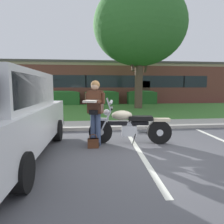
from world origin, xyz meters
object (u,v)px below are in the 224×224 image
object	(u,v)px
shade_tree	(140,26)
hedge_left	(60,98)
hedge_center_left	(102,97)
handbag	(93,142)
brick_building	(87,83)
hedge_center_right	(142,97)
rider_person	(95,108)
motorcycle	(133,126)

from	to	relation	value
shade_tree	hedge_left	xyz separation A→B (m)	(-5.93, 3.53, -4.98)
hedge_center_left	shade_tree	bearing A→B (deg)	-55.98
handbag	hedge_left	size ratio (longest dim) A/B	0.11
shade_tree	brick_building	distance (m)	11.49
hedge_center_left	hedge_center_right	world-z (taller)	same
rider_person	shade_tree	size ratio (longest dim) A/B	0.21
shade_tree	brick_building	xyz separation A→B (m)	(-3.73, 10.23, -3.67)
hedge_left	hedge_center_left	xyz separation A→B (m)	(3.55, 0.00, 0.00)
rider_person	hedge_center_right	distance (m)	13.15
rider_person	handbag	world-z (taller)	rider_person
brick_building	hedge_center_left	bearing A→B (deg)	-78.63
brick_building	shade_tree	bearing A→B (deg)	-69.97
hedge_left	hedge_center_right	size ratio (longest dim) A/B	1.33
rider_person	hedge_left	xyz separation A→B (m)	(-2.62, 12.35, -0.36)
shade_tree	hedge_center_left	bearing A→B (deg)	124.02
rider_person	hedge_left	world-z (taller)	rider_person
motorcycle	handbag	world-z (taller)	motorcycle
hedge_center_left	brick_building	bearing A→B (deg)	101.37
rider_person	hedge_center_right	world-z (taller)	rider_person
motorcycle	rider_person	size ratio (longest dim) A/B	1.31
motorcycle	rider_person	world-z (taller)	rider_person
shade_tree	hedge_left	distance (m)	8.51
rider_person	hedge_left	distance (m)	12.63
shade_tree	motorcycle	bearing A→B (deg)	-104.73
handbag	motorcycle	bearing A→B (deg)	15.56
handbag	shade_tree	world-z (taller)	shade_tree
shade_tree	rider_person	bearing A→B (deg)	-110.59
rider_person	motorcycle	bearing A→B (deg)	5.64
motorcycle	brick_building	world-z (taller)	brick_building
brick_building	hedge_center_right	bearing A→B (deg)	-53.82
shade_tree	hedge_center_left	size ratio (longest dim) A/B	2.90
hedge_left	brick_building	xyz separation A→B (m)	(2.20, 6.70, 1.31)
rider_person	brick_building	size ratio (longest dim) A/B	0.06
shade_tree	hedge_center_right	bearing A→B (deg)	71.59
hedge_center_left	rider_person	bearing A→B (deg)	-94.33
rider_person	hedge_center_left	distance (m)	12.39
shade_tree	brick_building	world-z (taller)	shade_tree
hedge_center_left	motorcycle	bearing A→B (deg)	-89.60
hedge_left	hedge_center_right	distance (m)	7.11
motorcycle	shade_tree	world-z (taller)	shade_tree
hedge_center_left	brick_building	size ratio (longest dim) A/B	0.10
rider_person	handbag	distance (m)	0.89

